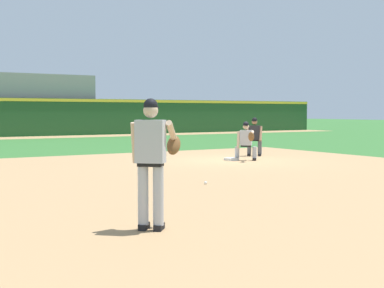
{
  "coord_description": "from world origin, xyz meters",
  "views": [
    {
      "loc": [
        -10.64,
        -14.95,
        1.67
      ],
      "look_at": [
        -5.1,
        -5.8,
        1.03
      ],
      "focal_mm": 50.0,
      "sensor_mm": 36.0,
      "label": 1
    }
  ],
  "objects_px": {
    "first_base_bag": "(231,159)",
    "baseball": "(206,183)",
    "first_baseman": "(246,139)",
    "umpire": "(254,135)",
    "pitcher": "(152,156)"
  },
  "relations": [
    {
      "from": "first_base_bag",
      "to": "umpire",
      "type": "xyz_separation_m",
      "value": [
        1.8,
        1.04,
        0.75
      ]
    },
    {
      "from": "first_base_bag",
      "to": "pitcher",
      "type": "xyz_separation_m",
      "value": [
        -7.24,
        -8.26,
        1.01
      ]
    },
    {
      "from": "first_base_bag",
      "to": "first_baseman",
      "type": "bearing_deg",
      "value": -38.22
    },
    {
      "from": "first_base_bag",
      "to": "baseball",
      "type": "distance_m",
      "value": 6.16
    },
    {
      "from": "first_baseman",
      "to": "umpire",
      "type": "distance_m",
      "value": 1.95
    },
    {
      "from": "first_baseman",
      "to": "first_base_bag",
      "type": "bearing_deg",
      "value": 141.78
    },
    {
      "from": "first_base_bag",
      "to": "first_baseman",
      "type": "distance_m",
      "value": 0.85
    },
    {
      "from": "baseball",
      "to": "umpire",
      "type": "xyz_separation_m",
      "value": [
        5.84,
        5.69,
        0.76
      ]
    },
    {
      "from": "umpire",
      "to": "first_baseman",
      "type": "bearing_deg",
      "value": -136.15
    },
    {
      "from": "first_base_bag",
      "to": "umpire",
      "type": "distance_m",
      "value": 2.21
    },
    {
      "from": "first_base_bag",
      "to": "baseball",
      "type": "xyz_separation_m",
      "value": [
        -4.04,
        -4.65,
        -0.01
      ]
    },
    {
      "from": "baseball",
      "to": "pitcher",
      "type": "bearing_deg",
      "value": -131.58
    },
    {
      "from": "first_base_bag",
      "to": "pitcher",
      "type": "bearing_deg",
      "value": -131.23
    },
    {
      "from": "baseball",
      "to": "first_baseman",
      "type": "bearing_deg",
      "value": 44.37
    },
    {
      "from": "baseball",
      "to": "pitcher",
      "type": "relative_size",
      "value": 0.04
    }
  ]
}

